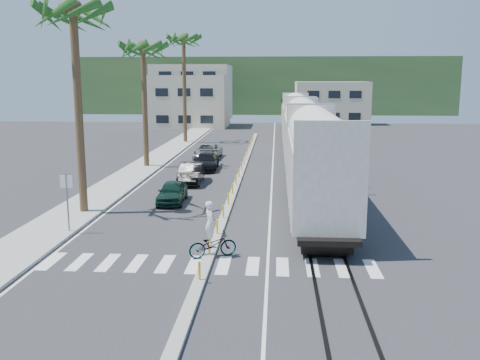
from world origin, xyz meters
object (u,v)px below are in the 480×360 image
object	(u,v)px
car_lead	(172,192)
car_second	(191,173)
cyclist	(212,240)
street_sign	(67,194)

from	to	relation	value
car_lead	car_second	bearing A→B (deg)	86.63
car_lead	cyclist	world-z (taller)	cyclist
car_second	cyclist	world-z (taller)	cyclist
car_second	street_sign	bearing A→B (deg)	-108.70
street_sign	car_second	distance (m)	13.80
car_lead	cyclist	xyz separation A→B (m)	(3.65, -9.93, 0.10)
car_lead	cyclist	size ratio (longest dim) A/B	1.52
street_sign	car_second	size ratio (longest dim) A/B	0.66
car_second	cyclist	xyz separation A→B (m)	(3.47, -16.15, 0.03)
car_second	car_lead	bearing A→B (deg)	-93.67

